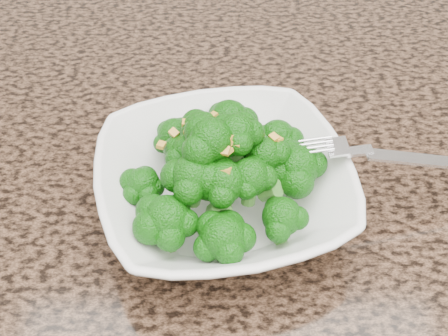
{
  "coord_description": "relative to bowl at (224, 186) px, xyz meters",
  "views": [
    {
      "loc": [
        -0.02,
        -0.13,
        1.29
      ],
      "look_at": [
        -0.02,
        0.21,
        0.95
      ],
      "focal_mm": 45.0,
      "sensor_mm": 36.0,
      "label": 1
    }
  ],
  "objects": [
    {
      "name": "granite_counter",
      "position": [
        0.02,
        0.09,
        -0.04
      ],
      "size": [
        1.64,
        1.04,
        0.03
      ],
      "primitive_type": "cube",
      "color": "brown",
      "rests_on": "cabinet"
    },
    {
      "name": "bowl",
      "position": [
        0.0,
        0.0,
        0.0
      ],
      "size": [
        0.26,
        0.26,
        0.05
      ],
      "primitive_type": "imported",
      "rotation": [
        0.0,
        0.0,
        0.22
      ],
      "color": "white",
      "rests_on": "granite_counter"
    },
    {
      "name": "broccoli_pile",
      "position": [
        0.0,
        0.0,
        0.06
      ],
      "size": [
        0.2,
        0.2,
        0.07
      ],
      "primitive_type": null,
      "color": "#12630B",
      "rests_on": "bowl"
    },
    {
      "name": "garlic_topping",
      "position": [
        0.0,
        0.0,
        0.1
      ],
      "size": [
        0.12,
        0.12,
        0.01
      ],
      "primitive_type": null,
      "color": "gold",
      "rests_on": "broccoli_pile"
    },
    {
      "name": "fork",
      "position": [
        0.12,
        0.01,
        0.03
      ],
      "size": [
        0.19,
        0.04,
        0.01
      ],
      "primitive_type": null,
      "rotation": [
        0.0,
        0.0,
        0.08
      ],
      "color": "silver",
      "rests_on": "bowl"
    }
  ]
}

